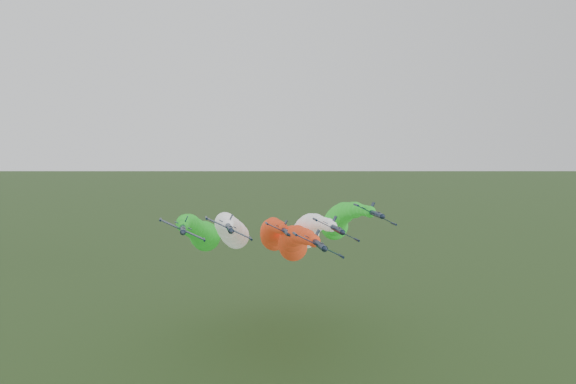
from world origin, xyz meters
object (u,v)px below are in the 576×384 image
Objects in this scene: jet_lead at (293,242)px; jet_inner_left at (231,230)px; jet_trail at (273,233)px; jet_outer_right at (338,220)px; jet_inner_right at (308,230)px; jet_outer_left at (199,232)px.

jet_inner_left is (-14.53, 9.78, 1.95)m from jet_lead.
jet_inner_left reaches higher than jet_trail.
jet_outer_right is at bearing -31.23° from jet_trail.
jet_inner_left is 0.99× the size of jet_outer_right.
jet_outer_right is 1.00× the size of jet_trail.
jet_outer_left is at bearing 161.61° from jet_inner_right.
jet_lead is 1.00× the size of jet_trail.
jet_inner_right reaches higher than jet_outer_left.
jet_inner_right reaches higher than jet_trail.
jet_inner_right is (19.83, -2.49, -0.39)m from jet_inner_left.
jet_inner_right is 0.99× the size of jet_outer_left.
jet_outer_left is at bearing -156.26° from jet_trail.
jet_inner_right is 20.11m from jet_trail.
jet_inner_right is at bearing -71.86° from jet_trail.
jet_inner_left is at bearing 146.06° from jet_lead.
jet_trail is at bearing 108.14° from jet_inner_right.
jet_inner_left is at bearing -129.96° from jet_trail.
jet_inner_right is 29.38m from jet_outer_left.
jet_inner_right is 13.75m from jet_outer_right.
jet_outer_right is at bearing 44.95° from jet_lead.
jet_outer_left is 1.00× the size of jet_outer_right.
jet_inner_left is at bearing -40.12° from jet_outer_left.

